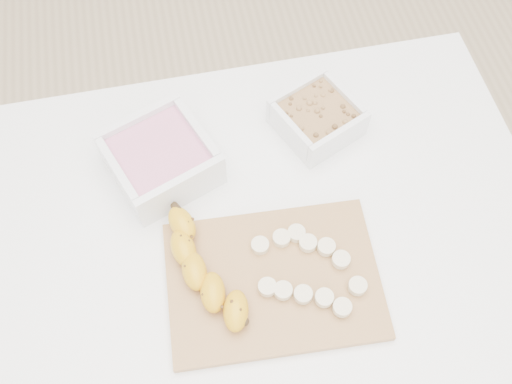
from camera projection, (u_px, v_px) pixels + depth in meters
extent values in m
plane|color=#C6AD89|center=(258.00, 337.00, 1.63)|extent=(3.50, 3.50, 0.00)
cube|color=white|center=(259.00, 229.00, 0.99)|extent=(1.00, 0.70, 0.04)
cylinder|color=white|center=(485.00, 384.00, 1.23)|extent=(0.05, 0.05, 0.71)
cylinder|color=white|center=(62.00, 222.00, 1.42)|extent=(0.05, 0.05, 0.71)
cylinder|color=white|center=(399.00, 161.00, 1.50)|extent=(0.05, 0.05, 0.71)
cube|color=white|center=(161.00, 159.00, 0.99)|extent=(0.22, 0.22, 0.08)
cube|color=#CE7899|center=(160.00, 158.00, 0.99)|extent=(0.18, 0.18, 0.04)
cube|color=white|center=(317.00, 118.00, 1.05)|extent=(0.18, 0.18, 0.06)
cube|color=olive|center=(317.00, 117.00, 1.04)|extent=(0.15, 0.15, 0.04)
cube|color=#AB784E|center=(273.00, 280.00, 0.92)|extent=(0.35, 0.26, 0.01)
cylinder|color=beige|center=(260.00, 245.00, 0.93)|extent=(0.03, 0.03, 0.01)
cylinder|color=beige|center=(281.00, 238.00, 0.94)|extent=(0.03, 0.03, 0.01)
cylinder|color=beige|center=(296.00, 233.00, 0.94)|extent=(0.03, 0.03, 0.01)
cylinder|color=beige|center=(308.00, 243.00, 0.93)|extent=(0.03, 0.03, 0.01)
cylinder|color=beige|center=(326.00, 247.00, 0.93)|extent=(0.03, 0.03, 0.01)
cylinder|color=beige|center=(341.00, 260.00, 0.92)|extent=(0.03, 0.03, 0.01)
cylinder|color=beige|center=(358.00, 286.00, 0.90)|extent=(0.03, 0.03, 0.01)
cylinder|color=beige|center=(267.00, 287.00, 0.90)|extent=(0.03, 0.03, 0.01)
cylinder|color=beige|center=(283.00, 291.00, 0.89)|extent=(0.03, 0.03, 0.01)
cylinder|color=beige|center=(303.00, 294.00, 0.89)|extent=(0.03, 0.03, 0.01)
cylinder|color=beige|center=(324.00, 298.00, 0.89)|extent=(0.03, 0.03, 0.01)
cylinder|color=beige|center=(342.00, 307.00, 0.88)|extent=(0.03, 0.03, 0.01)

